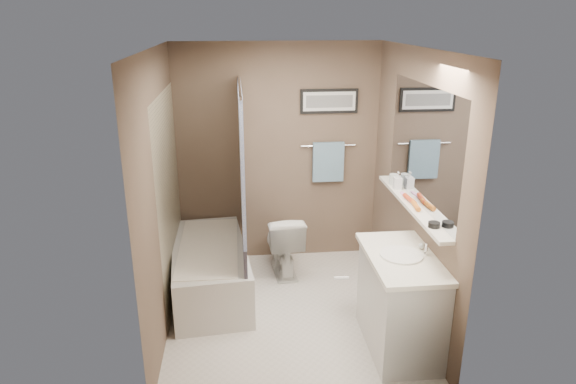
{
  "coord_description": "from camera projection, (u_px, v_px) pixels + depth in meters",
  "views": [
    {
      "loc": [
        -0.44,
        -4.16,
        2.65
      ],
      "look_at": [
        0.0,
        0.15,
        1.15
      ],
      "focal_mm": 32.0,
      "sensor_mm": 36.0,
      "label": 1
    }
  ],
  "objects": [
    {
      "name": "art_mat",
      "position": [
        329.0,
        101.0,
        5.43
      ],
      "size": [
        0.56,
        0.0,
        0.2
      ],
      "primitive_type": "cube",
      "color": "white",
      "rests_on": "art_frame"
    },
    {
      "name": "door",
      "position": [
        392.0,
        280.0,
        3.37
      ],
      "size": [
        0.8,
        0.02,
        2.0
      ],
      "primitive_type": "cube",
      "color": "silver",
      "rests_on": "wall_front"
    },
    {
      "name": "countertop",
      "position": [
        402.0,
        258.0,
        4.07
      ],
      "size": [
        0.54,
        0.96,
        0.04
      ],
      "primitive_type": "cube",
      "color": "white",
      "rests_on": "vanity"
    },
    {
      "name": "soap_bottle",
      "position": [
        398.0,
        180.0,
        4.75
      ],
      "size": [
        0.08,
        0.08,
        0.16
      ],
      "primitive_type": "imported",
      "rotation": [
        0.0,
        0.0,
        -0.09
      ],
      "color": "#999999",
      "rests_on": "shelf"
    },
    {
      "name": "hair_brush_back",
      "position": [
        410.0,
        199.0,
        4.44
      ],
      "size": [
        0.06,
        0.22,
        0.04
      ],
      "primitive_type": "cylinder",
      "rotation": [
        1.57,
        0.0,
        0.08
      ],
      "color": "#BF3B1B",
      "rests_on": "shelf"
    },
    {
      "name": "faucet_spout",
      "position": [
        426.0,
        249.0,
        4.07
      ],
      "size": [
        0.02,
        0.02,
        0.1
      ],
      "primitive_type": "cylinder",
      "color": "silver",
      "rests_on": "countertop"
    },
    {
      "name": "towel_bar",
      "position": [
        328.0,
        146.0,
        5.58
      ],
      "size": [
        0.6,
        0.02,
        0.02
      ],
      "primitive_type": "cylinder",
      "rotation": [
        0.0,
        1.57,
        0.0
      ],
      "color": "silver",
      "rests_on": "wall_back"
    },
    {
      "name": "wall_right",
      "position": [
        411.0,
        188.0,
        4.53
      ],
      "size": [
        0.04,
        2.5,
        2.4
      ],
      "primitive_type": "cube",
      "color": "brown",
      "rests_on": "ground"
    },
    {
      "name": "hair_brush_front",
      "position": [
        415.0,
        205.0,
        4.3
      ],
      "size": [
        0.06,
        0.22,
        0.04
      ],
      "primitive_type": "cylinder",
      "rotation": [
        1.57,
        0.0,
        -0.08
      ],
      "color": "#CD681C",
      "rests_on": "shelf"
    },
    {
      "name": "art_frame",
      "position": [
        329.0,
        101.0,
        5.44
      ],
      "size": [
        0.62,
        0.02,
        0.26
      ],
      "primitive_type": "cube",
      "color": "black",
      "rests_on": "wall_back"
    },
    {
      "name": "door_handle",
      "position": [
        342.0,
        278.0,
        3.39
      ],
      "size": [
        0.1,
        0.02,
        0.02
      ],
      "primitive_type": "cylinder",
      "rotation": [
        0.0,
        1.57,
        0.0
      ],
      "color": "silver",
      "rests_on": "door"
    },
    {
      "name": "shelf",
      "position": [
        411.0,
        205.0,
        4.41
      ],
      "size": [
        0.12,
        1.6,
        0.03
      ],
      "primitive_type": "cube",
      "color": "silver",
      "rests_on": "wall_right"
    },
    {
      "name": "curtain_upper",
      "position": [
        242.0,
        156.0,
        4.79
      ],
      "size": [
        0.03,
        1.45,
        1.28
      ],
      "primitive_type": "cube",
      "color": "white",
      "rests_on": "curtain_rod"
    },
    {
      "name": "vanity",
      "position": [
        400.0,
        304.0,
        4.21
      ],
      "size": [
        0.51,
        0.9,
        0.8
      ],
      "primitive_type": "cube",
      "rotation": [
        0.0,
        0.0,
        -0.01
      ],
      "color": "silver",
      "rests_on": "ground"
    },
    {
      "name": "curtain_rod",
      "position": [
        240.0,
        86.0,
        4.58
      ],
      "size": [
        0.02,
        1.55,
        0.02
      ],
      "primitive_type": "cylinder",
      "rotation": [
        1.57,
        0.0,
        0.0
      ],
      "color": "silver",
      "rests_on": "wall_left"
    },
    {
      "name": "glass_jar",
      "position": [
        393.0,
        179.0,
        4.89
      ],
      "size": [
        0.08,
        0.08,
        0.1
      ],
      "primitive_type": "cylinder",
      "color": "silver",
      "rests_on": "shelf"
    },
    {
      "name": "art_image",
      "position": [
        329.0,
        101.0,
        5.43
      ],
      "size": [
        0.5,
        0.0,
        0.13
      ],
      "primitive_type": "cube",
      "color": "#595959",
      "rests_on": "art_mat"
    },
    {
      "name": "toilet",
      "position": [
        283.0,
        243.0,
        5.48
      ],
      "size": [
        0.43,
        0.7,
        0.68
      ],
      "primitive_type": "imported",
      "rotation": [
        0.0,
        0.0,
        3.22
      ],
      "color": "white",
      "rests_on": "ground"
    },
    {
      "name": "candle_bowl_near",
      "position": [
        434.0,
        225.0,
        3.91
      ],
      "size": [
        0.09,
        0.09,
        0.04
      ],
      "primitive_type": "cylinder",
      "color": "black",
      "rests_on": "shelf"
    },
    {
      "name": "towel",
      "position": [
        328.0,
        162.0,
        5.63
      ],
      "size": [
        0.34,
        0.05,
        0.44
      ],
      "primitive_type": "cube",
      "color": "#9AC8E0",
      "rests_on": "towel_bar"
    },
    {
      "name": "wall_left",
      "position": [
        162.0,
        196.0,
        4.32
      ],
      "size": [
        0.04,
        2.5,
        2.4
      ],
      "primitive_type": "cube",
      "color": "brown",
      "rests_on": "ground"
    },
    {
      "name": "sink_basin",
      "position": [
        401.0,
        255.0,
        4.06
      ],
      "size": [
        0.34,
        0.34,
        0.01
      ],
      "primitive_type": "cylinder",
      "color": "white",
      "rests_on": "countertop"
    },
    {
      "name": "ceiling",
      "position": [
        290.0,
        51.0,
        4.04
      ],
      "size": [
        2.2,
        2.5,
        0.04
      ],
      "primitive_type": "cube",
      "color": "silver",
      "rests_on": "wall_back"
    },
    {
      "name": "curtain_lower",
      "position": [
        244.0,
        236.0,
        5.06
      ],
      "size": [
        0.03,
        1.45,
        0.36
      ],
      "primitive_type": "cube",
      "color": "#282C4B",
      "rests_on": "curtain_rod"
    },
    {
      "name": "mirror",
      "position": [
        422.0,
        146.0,
        4.25
      ],
      "size": [
        0.02,
        1.6,
        1.0
      ],
      "primitive_type": "cube",
      "color": "silver",
      "rests_on": "wall_right"
    },
    {
      "name": "bathtub",
      "position": [
        210.0,
        270.0,
        5.09
      ],
      "size": [
        0.84,
        1.56,
        0.5
      ],
      "primitive_type": "cube",
      "rotation": [
        0.0,
        0.0,
        0.1
      ],
      "color": "silver",
      "rests_on": "ground"
    },
    {
      "name": "ground",
      "position": [
        290.0,
        313.0,
        4.82
      ],
      "size": [
        2.5,
        2.5,
        0.0
      ],
      "primitive_type": "plane",
      "color": "silver",
      "rests_on": "ground"
    },
    {
      "name": "tile_surround",
      "position": [
        170.0,
        199.0,
        4.85
      ],
      "size": [
        0.02,
        1.55,
        2.0
      ],
      "primitive_type": "cube",
      "color": "tan",
      "rests_on": "wall_left"
    },
    {
      "name": "pink_comb",
      "position": [
        404.0,
        195.0,
        4.6
      ],
      "size": [
        0.04,
        0.16,
        0.01
      ],
      "primitive_type": "cube",
      "rotation": [
        0.0,
        0.0,
        -0.09
      ],
      "color": "pink",
      "rests_on": "shelf"
    },
    {
      "name": "tub_rim",
      "position": [
        209.0,
        247.0,
        5.01
      ],
      "size": [
        0.56,
        1.36,
        0.02
      ],
      "primitive_type": "cube",
      "color": "white",
      "rests_on": "bathtub"
    },
    {
      "name": "wall_front",
      "position": [
        310.0,
        255.0,
        3.27
      ],
      "size": [
        2.2,
        0.04,
        2.4
      ],
      "primitive_type": "cube",
      "color": "brown",
      "rests_on": "ground"
    },
    {
      "name": "wall_back",
      "position": [
        278.0,
        155.0,
        5.58
      ],
      "size": [
        2.2,
        0.04,
        2.4
      ],
      "primitive_type": "cube",
      "color": "brown",
      "rests_on": "ground"
    },
    {
      "name": "faucet_knob",
      "position": [
        422.0,
        246.0,
        4.17
      ],
      "size": [
        0.05,
        0.05,
        0.05
      ],
      "primitive_type": "sphere",
      "color": "silver",
      "rests_on": "countertop"
    }
  ]
}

